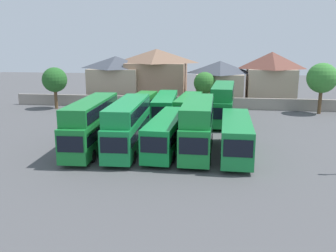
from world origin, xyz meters
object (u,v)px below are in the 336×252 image
at_px(house_terrace_right, 220,81).
at_px(house_terrace_far_right, 271,77).
at_px(tree_behind_wall, 55,80).
at_px(tree_right_of_lot, 322,78).
at_px(bus_1, 92,122).
at_px(bus_6, 140,106).
at_px(bus_3, 167,132).
at_px(tree_left_of_lot, 205,83).
at_px(bus_2, 128,123).
at_px(bus_9, 223,101).
at_px(bus_8, 189,107).
at_px(bus_4, 198,124).
at_px(bus_5, 236,135).
at_px(bus_7, 165,106).
at_px(house_terrace_centre, 157,75).
at_px(house_terrace_left, 116,78).

relative_size(house_terrace_right, house_terrace_far_right, 0.94).
bearing_deg(tree_behind_wall, tree_right_of_lot, 1.43).
xyz_separation_m(bus_1, bus_6, (1.84, 13.96, -0.82)).
relative_size(tree_behind_wall, tree_right_of_lot, 0.88).
bearing_deg(bus_3, tree_left_of_lot, 177.02).
distance_m(bus_2, bus_3, 3.77).
relative_size(bus_9, house_terrace_right, 1.38).
bearing_deg(bus_1, bus_8, 147.19).
relative_size(bus_1, bus_4, 1.10).
relative_size(bus_9, tree_behind_wall, 1.74).
height_order(bus_2, tree_behind_wall, tree_behind_wall).
height_order(bus_5, tree_left_of_lot, tree_left_of_lot).
relative_size(bus_8, tree_behind_wall, 1.61).
xyz_separation_m(bus_4, bus_7, (-4.99, 14.15, -0.86)).
relative_size(bus_2, house_terrace_far_right, 1.35).
bearing_deg(bus_8, bus_4, 11.69).
height_order(bus_2, tree_left_of_lot, tree_left_of_lot).
xyz_separation_m(bus_1, bus_3, (7.22, 0.56, -0.83)).
distance_m(bus_1, tree_behind_wall, 24.85).
distance_m(bus_6, house_terrace_far_right, 25.53).
height_order(bus_4, bus_9, bus_4).
height_order(bus_3, bus_5, bus_5).
bearing_deg(bus_2, bus_4, 87.06).
height_order(bus_7, house_terrace_right, house_terrace_right).
bearing_deg(bus_1, bus_4, 88.19).
relative_size(bus_8, house_terrace_far_right, 1.20).
relative_size(house_terrace_centre, house_terrace_far_right, 1.23).
relative_size(bus_5, tree_left_of_lot, 2.01).
xyz_separation_m(bus_3, tree_left_of_lot, (2.69, 25.96, 1.85)).
xyz_separation_m(bus_3, house_terrace_centre, (-5.95, 30.61, 2.76)).
bearing_deg(tree_right_of_lot, house_terrace_right, 149.19).
bearing_deg(house_terrace_far_right, bus_4, -109.36).
bearing_deg(tree_left_of_lot, tree_right_of_lot, -14.90).
bearing_deg(bus_3, tree_right_of_lot, 140.52).
bearing_deg(bus_3, bus_2, -81.11).
relative_size(bus_9, house_terrace_left, 1.23).
height_order(house_terrace_left, house_terrace_far_right, house_terrace_far_right).
xyz_separation_m(bus_9, tree_behind_wall, (-25.82, 6.89, 1.73)).
bearing_deg(tree_right_of_lot, house_terrace_centre, 160.30).
bearing_deg(house_terrace_far_right, tree_left_of_lot, -159.11).
bearing_deg(house_terrace_right, bus_7, -113.63).
bearing_deg(bus_5, tree_right_of_lot, 150.63).
bearing_deg(house_terrace_right, tree_right_of_lot, -30.81).
distance_m(bus_5, bus_6, 18.38).
distance_m(bus_8, house_terrace_left, 21.52).
xyz_separation_m(bus_2, bus_5, (10.13, -0.27, -0.73)).
xyz_separation_m(bus_1, tree_behind_wall, (-13.14, 21.02, 1.78)).
height_order(bus_4, house_terrace_far_right, house_terrace_far_right).
bearing_deg(bus_9, tree_right_of_lot, 122.68).
xyz_separation_m(bus_7, house_terrace_right, (7.18, 16.41, 1.71)).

